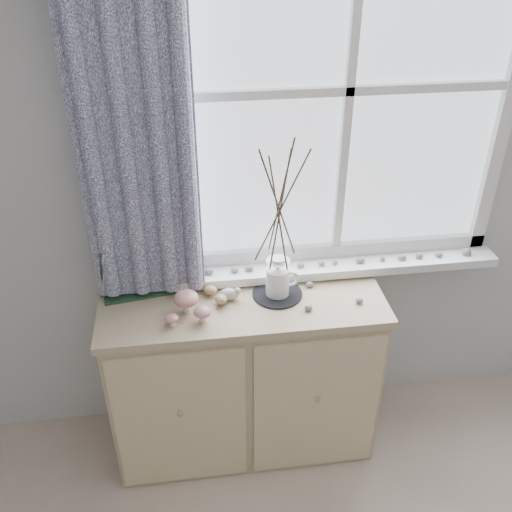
# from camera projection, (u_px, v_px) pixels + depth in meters

# --- Properties ---
(sideboard) EXTENTS (1.20, 0.45, 0.85)m
(sideboard) POSITION_uv_depth(u_px,v_px,m) (244.00, 375.00, 2.61)
(sideboard) COLOR #C3AC89
(sideboard) RESTS_ON ground
(botanical_book) EXTENTS (0.39, 0.19, 0.26)m
(botanical_book) POSITION_uv_depth(u_px,v_px,m) (138.00, 272.00, 2.34)
(botanical_book) COLOR #1E3F27
(botanical_book) RESTS_ON sideboard
(toadstool_cluster) EXTENTS (0.18, 0.16, 0.10)m
(toadstool_cluster) POSITION_uv_depth(u_px,v_px,m) (188.00, 304.00, 2.28)
(toadstool_cluster) COLOR white
(toadstool_cluster) RESTS_ON sideboard
(wooden_eggs) EXTENTS (0.09, 0.11, 0.06)m
(wooden_eggs) POSITION_uv_depth(u_px,v_px,m) (216.00, 295.00, 2.38)
(wooden_eggs) COLOR tan
(wooden_eggs) RESTS_ON sideboard
(songbird_figurine) EXTENTS (0.12, 0.07, 0.06)m
(songbird_figurine) POSITION_uv_depth(u_px,v_px,m) (229.00, 294.00, 2.38)
(songbird_figurine) COLOR beige
(songbird_figurine) RESTS_ON sideboard
(crocheted_doily) EXTENTS (0.21, 0.21, 0.01)m
(crocheted_doily) POSITION_uv_depth(u_px,v_px,m) (277.00, 294.00, 2.42)
(crocheted_doily) COLOR black
(crocheted_doily) RESTS_ON sideboard
(twig_pitcher) EXTENTS (0.27, 0.27, 0.75)m
(twig_pitcher) POSITION_uv_depth(u_px,v_px,m) (280.00, 204.00, 2.19)
(twig_pitcher) COLOR white
(twig_pitcher) RESTS_ON crocheted_doily
(sideboard_pebbles) EXTENTS (0.33, 0.23, 0.02)m
(sideboard_pebbles) POSITION_uv_depth(u_px,v_px,m) (314.00, 293.00, 2.41)
(sideboard_pebbles) COLOR gray
(sideboard_pebbles) RESTS_ON sideboard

